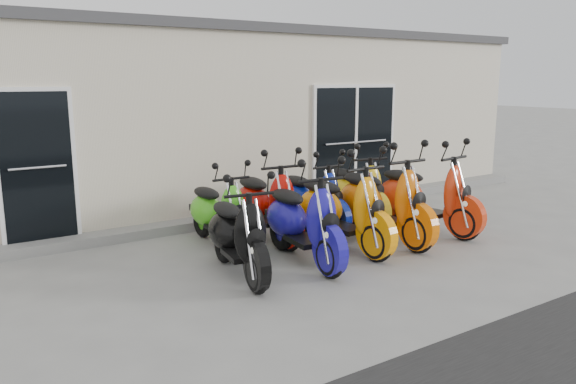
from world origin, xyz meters
The scene contains 15 objects.
ground centered at (0.00, 0.00, 0.00)m, with size 80.00×80.00×0.00m, color gray.
building centered at (0.00, 5.20, 1.60)m, with size 14.00×6.00×3.20m, color beige.
roof_cap centered at (0.00, 5.20, 3.28)m, with size 14.20×6.20×0.16m, color #3F3F42.
front_step centered at (0.00, 2.02, 0.07)m, with size 14.00×0.40×0.15m, color gray.
door_left centered at (-3.20, 2.17, 1.26)m, with size 1.07×0.08×2.22m, color black.
door_right centered at (2.60, 2.17, 1.26)m, with size 2.02×0.08×2.22m, color black.
scooter_front_black centered at (-1.40, -0.39, 0.69)m, with size 0.68×1.88×1.39m, color black, non-canonical shape.
scooter_front_blue centered at (-0.42, -0.39, 0.74)m, with size 0.73×2.01×1.49m, color #1C159A, non-canonical shape.
scooter_front_orange_a centered at (0.38, -0.20, 0.77)m, with size 0.75×2.08×1.53m, color #FF9506, non-canonical shape.
scooter_front_orange_b centered at (1.16, -0.21, 0.79)m, with size 0.78×2.14×1.58m, color #E76406, non-canonical shape.
scooter_front_red centered at (2.10, -0.19, 0.77)m, with size 0.76×2.08×1.53m, color red, non-canonical shape.
scooter_back_green centered at (-1.01, 0.91, 0.66)m, with size 0.65×1.79×1.32m, color #4CC721, non-canonical shape.
scooter_back_red centered at (-0.26, 0.81, 0.73)m, with size 0.72×1.98×1.46m, color #B70D06, non-canonical shape.
scooter_back_blue centered at (0.64, 0.88, 0.68)m, with size 0.67×1.84×1.36m, color navy, non-canonical shape.
scooter_back_yellow centered at (1.50, 0.83, 0.72)m, with size 0.71×1.94×1.43m, color yellow, non-canonical shape.
Camera 1 is at (-4.54, -6.29, 2.43)m, focal length 35.00 mm.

